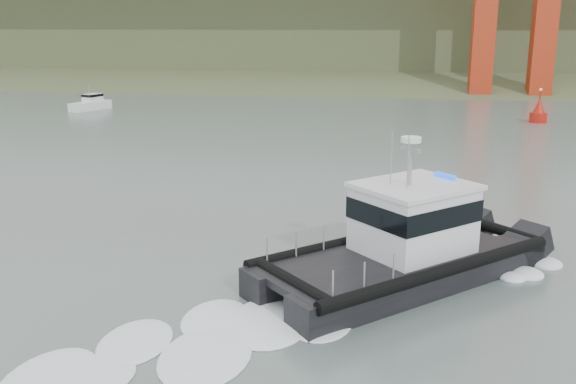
# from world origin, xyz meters

# --- Properties ---
(ground) EXTENTS (400.00, 400.00, 0.00)m
(ground) POSITION_xyz_m (0.00, 0.00, 0.00)
(ground) COLOR slate
(ground) RESTS_ON ground
(headlands) EXTENTS (500.00, 105.36, 27.12)m
(headlands) POSITION_xyz_m (0.00, 125.50, 7.05)
(headlands) COLOR #3C4F2D
(headlands) RESTS_ON ground
(patrol_boat) EXTENTS (12.19, 11.90, 6.06)m
(patrol_boat) POSITION_xyz_m (6.81, 5.15, 1.52)
(patrol_boat) COLOR black
(patrol_boat) RESTS_ON ground
(motorboat) EXTENTS (3.49, 5.73, 2.99)m
(motorboat) POSITION_xyz_m (-29.99, 52.94, 0.75)
(motorboat) COLOR silver
(motorboat) RESTS_ON ground
(nav_buoy) EXTENTS (1.82, 1.82, 3.79)m
(nav_buoy) POSITION_xyz_m (21.22, 51.02, 1.00)
(nav_buoy) COLOR #A3160B
(nav_buoy) RESTS_ON ground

